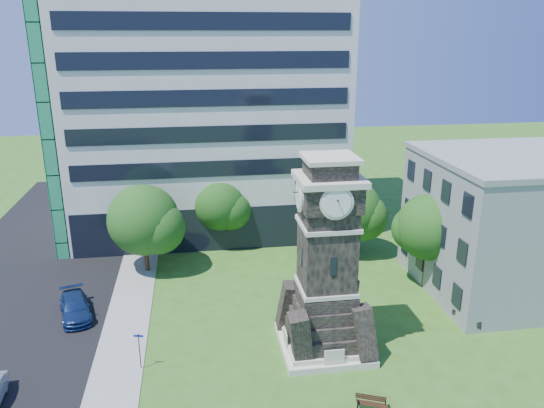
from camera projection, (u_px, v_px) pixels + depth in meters
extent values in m
plane|color=#345919|center=(282.00, 370.00, 30.88)|extent=(160.00, 160.00, 0.00)
cube|color=gray|center=(124.00, 337.00, 34.22)|extent=(3.00, 70.00, 0.06)
cube|color=beige|center=(324.00, 344.00, 33.13)|extent=(5.40, 5.40, 0.40)
cube|color=beige|center=(324.00, 339.00, 33.02)|extent=(4.80, 4.80, 0.30)
cube|color=black|center=(327.00, 240.00, 30.97)|extent=(3.00, 3.00, 6.40)
cube|color=beige|center=(326.00, 286.00, 31.89)|extent=(3.25, 3.25, 0.25)
cube|color=beige|center=(328.00, 224.00, 30.66)|extent=(3.25, 3.25, 0.25)
cube|color=black|center=(333.00, 266.00, 29.84)|extent=(0.35, 0.08, 1.10)
cube|color=black|center=(329.00, 194.00, 30.10)|extent=(3.30, 3.30, 1.60)
cube|color=beige|center=(329.00, 179.00, 29.82)|extent=(3.70, 3.70, 0.35)
cylinder|color=white|center=(337.00, 204.00, 28.44)|extent=(1.56, 0.06, 1.56)
cylinder|color=white|center=(298.00, 195.00, 29.85)|extent=(0.06, 1.56, 1.56)
cube|color=black|center=(330.00, 168.00, 29.64)|extent=(2.60, 2.60, 0.90)
cube|color=beige|center=(330.00, 158.00, 29.45)|extent=(3.00, 3.00, 0.25)
cube|color=white|center=(206.00, 85.00, 50.58)|extent=(25.00, 15.00, 28.00)
cube|color=black|center=(214.00, 228.00, 47.51)|extent=(24.50, 0.80, 4.00)
cube|color=gray|center=(527.00, 225.00, 39.71)|extent=(15.00, 12.00, 10.00)
cube|color=gray|center=(538.00, 157.00, 38.11)|extent=(15.20, 12.20, 0.40)
imported|color=navy|center=(75.00, 307.00, 36.56)|extent=(3.11, 5.03, 1.36)
imported|color=#4B4A4F|center=(487.00, 308.00, 36.39)|extent=(5.41, 4.00, 1.37)
cube|color=black|center=(358.00, 407.00, 27.39)|extent=(0.05, 0.40, 0.62)
cube|color=black|center=(386.00, 404.00, 27.60)|extent=(0.05, 0.40, 0.62)
cube|color=#2F1F10|center=(372.00, 404.00, 27.47)|extent=(1.59, 0.42, 0.04)
cube|color=#2F1F10|center=(371.00, 398.00, 27.58)|extent=(1.59, 0.04, 0.35)
cylinder|color=black|center=(140.00, 351.00, 30.67)|extent=(0.06, 0.06, 2.32)
cube|color=navy|center=(138.00, 336.00, 30.36)|extent=(0.56, 0.04, 0.14)
cylinder|color=#332114|center=(146.00, 256.00, 43.39)|extent=(0.38, 0.38, 2.58)
sphere|color=#27671E|center=(144.00, 220.00, 42.42)|extent=(5.73, 5.73, 5.73)
sphere|color=#27671E|center=(158.00, 228.00, 42.20)|extent=(4.30, 4.30, 4.30)
sphere|color=#27671E|center=(132.00, 221.00, 43.04)|extent=(4.01, 4.01, 4.01)
cylinder|color=#332114|center=(220.00, 233.00, 48.59)|extent=(0.36, 0.36, 2.38)
sphere|color=#2B5A1A|center=(219.00, 203.00, 47.69)|extent=(4.98, 4.98, 4.98)
sphere|color=#2B5A1A|center=(231.00, 209.00, 47.51)|extent=(3.73, 3.73, 3.73)
sphere|color=#2B5A1A|center=(209.00, 204.00, 48.23)|extent=(3.48, 3.48, 3.48)
cylinder|color=#332114|center=(348.00, 241.00, 46.77)|extent=(0.41, 0.41, 2.35)
sphere|color=#205419|center=(350.00, 211.00, 45.89)|extent=(5.50, 5.50, 5.50)
sphere|color=#205419|center=(364.00, 217.00, 45.67)|extent=(4.12, 4.12, 4.12)
sphere|color=#205419|center=(337.00, 211.00, 46.48)|extent=(3.85, 3.85, 3.85)
cylinder|color=#332114|center=(425.00, 270.00, 40.56)|extent=(0.37, 0.37, 2.86)
sphere|color=#2C671E|center=(430.00, 227.00, 39.48)|extent=(5.00, 5.00, 5.00)
sphere|color=#2C671E|center=(445.00, 236.00, 39.32)|extent=(3.75, 3.75, 3.75)
sphere|color=#2C671E|center=(415.00, 229.00, 40.04)|extent=(3.50, 3.50, 3.50)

